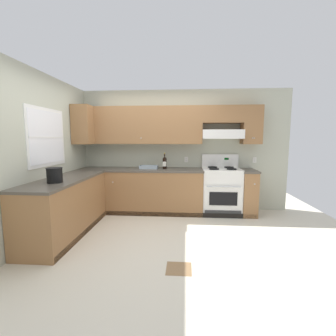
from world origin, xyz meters
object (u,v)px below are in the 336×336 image
at_px(bowl, 149,168).
at_px(bucket, 55,175).
at_px(wine_bottle, 165,162).
at_px(stove, 221,190).

height_order(bowl, bucket, bucket).
distance_m(wine_bottle, bowl, 0.35).
bearing_deg(bowl, wine_bottle, -4.44).
xyz_separation_m(bowl, bucket, (-1.08, -1.65, 0.09)).
bearing_deg(bucket, wine_bottle, 48.93).
xyz_separation_m(stove, bowl, (-1.49, 0.04, 0.45)).
bearing_deg(bowl, bucket, -123.25).
distance_m(stove, bucket, 3.09).
distance_m(stove, wine_bottle, 1.29).
xyz_separation_m(wine_bottle, bucket, (-1.42, -1.63, -0.02)).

